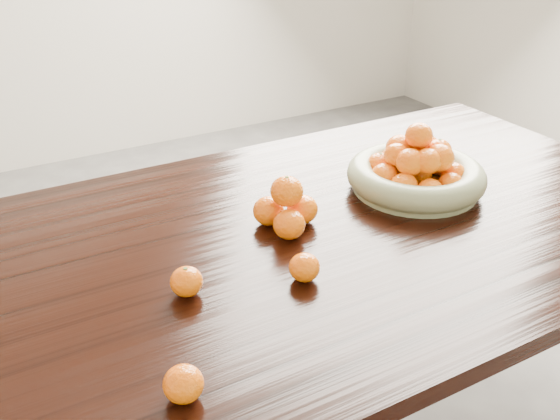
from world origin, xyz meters
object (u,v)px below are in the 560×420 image
dining_table (277,274)px  orange_pyramid (287,208)px  loose_orange_0 (187,282)px  fruit_bowl (416,172)px

dining_table → orange_pyramid: size_ratio=13.82×
orange_pyramid → dining_table: bearing=-143.4°
dining_table → loose_orange_0: bearing=-158.6°
fruit_bowl → loose_orange_0: fruit_bowl is taller
dining_table → fruit_bowl: 0.44m
fruit_bowl → loose_orange_0: (-0.66, -0.14, -0.02)m
orange_pyramid → loose_orange_0: 0.31m
orange_pyramid → loose_orange_0: (-0.29, -0.13, -0.02)m
dining_table → fruit_bowl: (0.41, 0.04, 0.14)m
dining_table → fruit_bowl: size_ratio=5.92×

